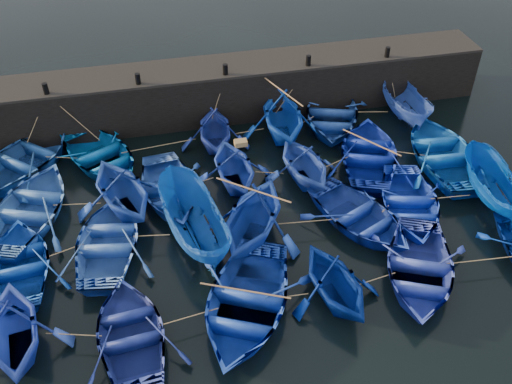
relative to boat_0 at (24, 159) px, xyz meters
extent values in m
plane|color=black|center=(9.32, -7.77, -0.57)|extent=(120.00, 120.00, 0.00)
cube|color=black|center=(9.32, 2.73, 0.68)|extent=(26.00, 2.50, 2.50)
cube|color=black|center=(9.32, 2.73, 1.99)|extent=(26.00, 2.50, 0.12)
cylinder|color=black|center=(1.32, 1.83, 2.30)|extent=(0.24, 0.24, 0.50)
cylinder|color=black|center=(5.32, 1.83, 2.30)|extent=(0.24, 0.24, 0.50)
cylinder|color=black|center=(9.32, 1.83, 2.30)|extent=(0.24, 0.24, 0.50)
cylinder|color=black|center=(13.32, 1.83, 2.30)|extent=(0.24, 0.24, 0.50)
cylinder|color=black|center=(17.32, 1.83, 2.30)|extent=(0.24, 0.24, 0.50)
imported|color=navy|center=(0.00, 0.00, 0.00)|extent=(6.55, 6.66, 1.13)
imported|color=#045093|center=(3.23, -0.44, -0.03)|extent=(5.63, 6.27, 1.07)
imported|color=navy|center=(8.40, -0.09, 0.40)|extent=(3.60, 4.04, 1.94)
imported|color=blue|center=(11.63, 0.05, 0.62)|extent=(4.34, 4.89, 2.38)
imported|color=navy|center=(14.23, 0.54, -0.01)|extent=(5.34, 6.29, 1.11)
imported|color=#2E4EAD|center=(17.90, 0.15, 0.26)|extent=(1.61, 4.26, 1.65)
imported|color=#2C5AB1|center=(0.48, -3.41, 0.00)|extent=(5.58, 6.50, 1.14)
imported|color=navy|center=(4.10, -3.71, 0.57)|extent=(4.96, 5.32, 2.27)
imported|color=#2951AD|center=(5.94, -3.36, -0.07)|extent=(3.91, 5.11, 0.99)
imported|color=#1B39A5|center=(8.73, -3.08, 0.45)|extent=(3.54, 4.04, 2.03)
imported|color=#2243AB|center=(11.66, -3.46, 0.44)|extent=(3.86, 4.29, 2.01)
imported|color=navy|center=(14.86, -2.89, -0.02)|extent=(5.41, 6.29, 1.10)
imported|color=#0F53B5|center=(18.06, -3.59, 0.02)|extent=(4.48, 5.96, 1.17)
imported|color=#0C3CA3|center=(0.34, -6.29, -0.09)|extent=(3.69, 4.85, 0.95)
imported|color=blue|center=(3.44, -5.89, -0.06)|extent=(4.20, 5.35, 1.01)
imported|color=#0F48A1|center=(6.57, -6.10, 0.42)|extent=(2.89, 5.37, 1.97)
imported|color=#173CB1|center=(8.79, -6.42, 0.62)|extent=(5.68, 5.88, 2.37)
imported|color=navy|center=(12.99, -6.68, -0.07)|extent=(5.14, 5.81, 1.00)
imported|color=#1534CC|center=(15.19, -6.36, -0.07)|extent=(4.48, 5.47, 0.99)
imported|color=#003B99|center=(18.63, -6.50, 0.28)|extent=(1.91, 4.44, 1.68)
imported|color=#233FBD|center=(0.52, -9.67, 0.47)|extent=(3.92, 4.38, 2.07)
imported|color=navy|center=(4.02, -10.16, -0.09)|extent=(3.63, 4.81, 0.94)
imported|color=#1537A3|center=(7.75, -9.90, 0.02)|extent=(6.05, 6.79, 1.16)
imported|color=navy|center=(10.79, -9.96, 0.39)|extent=(3.76, 4.16, 1.92)
imported|color=#2D40B4|center=(14.00, -9.73, -0.04)|extent=(5.33, 6.05, 1.04)
cube|color=olive|center=(9.03, -3.08, 1.57)|extent=(0.52, 0.36, 0.21)
cylinder|color=tan|center=(1.62, -0.22, -0.02)|extent=(1.44, 0.48, 0.04)
cylinder|color=tan|center=(5.82, -0.26, -0.02)|extent=(3.38, 0.39, 0.04)
cylinder|color=tan|center=(10.02, -0.02, -0.02)|extent=(1.43, 0.17, 0.04)
cylinder|color=tan|center=(12.93, 0.30, -0.02)|extent=(0.82, 0.53, 0.04)
cylinder|color=tan|center=(16.07, 0.35, -0.02)|extent=(1.88, 0.43, 0.04)
cylinder|color=tan|center=(2.29, -3.56, -0.02)|extent=(1.83, 0.33, 0.04)
cylinder|color=tan|center=(5.02, -3.53, -0.02)|extent=(0.07, 0.35, 0.04)
cylinder|color=tan|center=(7.33, -3.22, -0.02)|extent=(0.99, 0.31, 0.04)
cylinder|color=tan|center=(10.19, -3.27, -0.02)|extent=(1.15, 0.41, 0.04)
cylinder|color=tan|center=(13.26, -3.17, -0.02)|extent=(1.41, 0.61, 0.04)
cylinder|color=tan|center=(16.46, -3.24, -0.02)|extent=(1.42, 0.74, 0.04)
cylinder|color=tan|center=(1.89, -6.09, -0.02)|extent=(1.31, 0.43, 0.04)
cylinder|color=tan|center=(5.01, -6.00, -0.02)|extent=(1.34, 0.25, 0.04)
cylinder|color=tan|center=(7.68, -6.26, -0.02)|extent=(0.44, 0.35, 0.04)
cylinder|color=tan|center=(10.89, -6.55, -0.02)|extent=(2.40, 0.29, 0.04)
cylinder|color=tan|center=(14.09, -6.52, -0.02)|extent=(0.42, 0.34, 0.04)
cylinder|color=tan|center=(16.91, -6.43, -0.02)|extent=(1.65, 0.17, 0.04)
cylinder|color=tan|center=(2.27, -9.91, -0.02)|extent=(1.71, 0.52, 0.04)
cylinder|color=tan|center=(5.88, -10.03, -0.02)|extent=(1.93, 0.30, 0.04)
cylinder|color=tan|center=(9.27, -9.93, -0.02)|extent=(1.25, 0.10, 0.04)
cylinder|color=tan|center=(12.40, -9.85, -0.02)|extent=(1.41, 0.26, 0.04)
cylinder|color=tan|center=(16.25, -9.84, -0.02)|extent=(2.70, 0.25, 0.04)
cylinder|color=tan|center=(0.66, 1.46, 1.02)|extent=(1.36, 0.57, 2.09)
cylinder|color=tan|center=(2.28, 1.24, 1.02)|extent=(1.95, 1.01, 2.10)
cylinder|color=tan|center=(8.86, 1.42, 1.02)|extent=(0.96, 0.67, 2.09)
cylinder|color=tan|center=(12.47, 1.49, 1.02)|extent=(1.73, 0.52, 2.09)
cylinder|color=tan|center=(13.78, 1.74, 1.02)|extent=(0.95, 0.05, 2.08)
cylinder|color=tan|center=(17.61, 1.54, 1.02)|extent=(0.63, 0.43, 2.08)
cylinder|color=#99724C|center=(11.63, 0.05, 1.84)|extent=(1.08, 2.84, 0.06)
cylinder|color=#99724C|center=(14.86, -2.89, 0.56)|extent=(1.77, 2.49, 0.06)
cylinder|color=#99724C|center=(8.79, -6.42, 1.84)|extent=(2.34, 1.97, 0.06)
cylinder|color=#99724C|center=(7.75, -9.90, 0.63)|extent=(2.74, 1.32, 0.06)
camera|label=1|loc=(5.43, -21.70, 14.80)|focal=40.00mm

